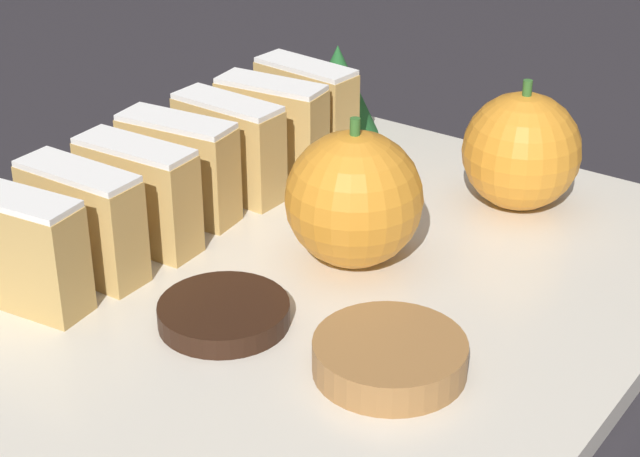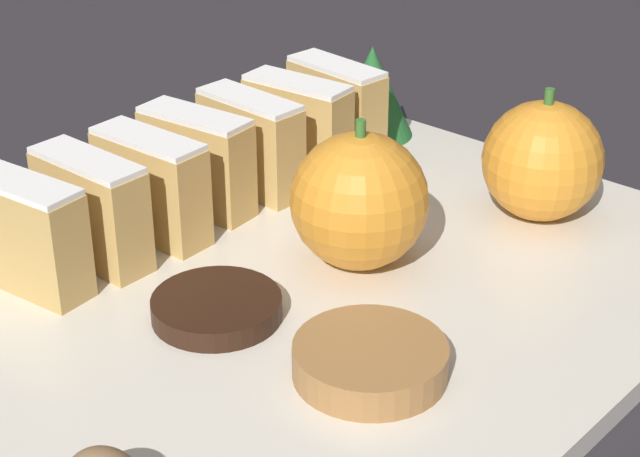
# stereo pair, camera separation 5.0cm
# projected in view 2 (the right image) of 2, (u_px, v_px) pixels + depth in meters

# --- Properties ---
(ground_plane) EXTENTS (6.00, 6.00, 0.00)m
(ground_plane) POSITION_uv_depth(u_px,v_px,m) (320.00, 305.00, 0.52)
(ground_plane) COLOR #28262B
(serving_platter) EXTENTS (0.31, 0.40, 0.01)m
(serving_platter) POSITION_uv_depth(u_px,v_px,m) (320.00, 294.00, 0.52)
(serving_platter) COLOR silver
(serving_platter) RESTS_ON ground_plane
(stollen_slice_front) EXTENTS (0.07, 0.03, 0.06)m
(stollen_slice_front) POSITION_uv_depth(u_px,v_px,m) (26.00, 234.00, 0.50)
(stollen_slice_front) COLOR tan
(stollen_slice_front) RESTS_ON serving_platter
(stollen_slice_second) EXTENTS (0.06, 0.02, 0.06)m
(stollen_slice_second) POSITION_uv_depth(u_px,v_px,m) (91.00, 209.00, 0.52)
(stollen_slice_second) COLOR tan
(stollen_slice_second) RESTS_ON serving_platter
(stollen_slice_third) EXTENTS (0.07, 0.03, 0.06)m
(stollen_slice_third) POSITION_uv_depth(u_px,v_px,m) (151.00, 186.00, 0.55)
(stollen_slice_third) COLOR tan
(stollen_slice_third) RESTS_ON serving_platter
(stollen_slice_fourth) EXTENTS (0.07, 0.03, 0.06)m
(stollen_slice_fourth) POSITION_uv_depth(u_px,v_px,m) (197.00, 161.00, 0.57)
(stollen_slice_fourth) COLOR tan
(stollen_slice_fourth) RESTS_ON serving_platter
(stollen_slice_fifth) EXTENTS (0.06, 0.02, 0.06)m
(stollen_slice_fifth) POSITION_uv_depth(u_px,v_px,m) (251.00, 144.00, 0.60)
(stollen_slice_fifth) COLOR tan
(stollen_slice_fifth) RESTS_ON serving_platter
(stollen_slice_sixth) EXTENTS (0.07, 0.03, 0.06)m
(stollen_slice_sixth) POSITION_uv_depth(u_px,v_px,m) (298.00, 126.00, 0.62)
(stollen_slice_sixth) COLOR tan
(stollen_slice_sixth) RESTS_ON serving_platter
(stollen_slice_back) EXTENTS (0.07, 0.03, 0.06)m
(stollen_slice_back) POSITION_uv_depth(u_px,v_px,m) (336.00, 108.00, 0.64)
(stollen_slice_back) COLOR tan
(stollen_slice_back) RESTS_ON serving_platter
(orange_near) EXTENTS (0.06, 0.06, 0.07)m
(orange_near) POSITION_uv_depth(u_px,v_px,m) (542.00, 161.00, 0.56)
(orange_near) COLOR orange
(orange_near) RESTS_ON serving_platter
(orange_far) EXTENTS (0.07, 0.07, 0.08)m
(orange_far) POSITION_uv_depth(u_px,v_px,m) (355.00, 199.00, 0.52)
(orange_far) COLOR orange
(orange_far) RESTS_ON serving_platter
(chocolate_cookie) EXTENTS (0.06, 0.06, 0.01)m
(chocolate_cookie) POSITION_uv_depth(u_px,v_px,m) (217.00, 308.00, 0.48)
(chocolate_cookie) COLOR black
(chocolate_cookie) RESTS_ON serving_platter
(gingerbread_cookie) EXTENTS (0.07, 0.07, 0.01)m
(gingerbread_cookie) POSITION_uv_depth(u_px,v_px,m) (370.00, 360.00, 0.44)
(gingerbread_cookie) COLOR #A3703D
(gingerbread_cookie) RESTS_ON serving_platter
(evergreen_sprig) EXTENTS (0.05, 0.05, 0.06)m
(evergreen_sprig) POSITION_uv_depth(u_px,v_px,m) (372.00, 91.00, 0.67)
(evergreen_sprig) COLOR #23662D
(evergreen_sprig) RESTS_ON serving_platter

